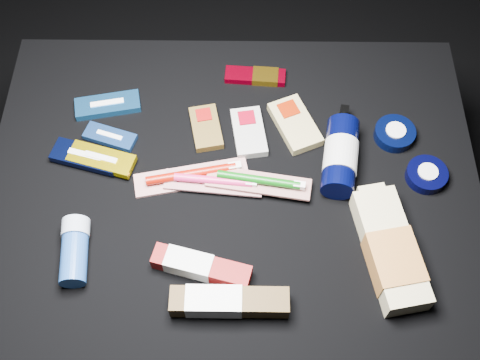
{
  "coord_description": "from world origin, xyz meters",
  "views": [
    {
      "loc": [
        0.02,
        -0.58,
        1.43
      ],
      "look_at": [
        0.01,
        0.01,
        0.42
      ],
      "focal_mm": 45.0,
      "sensor_mm": 36.0,
      "label": 1
    }
  ],
  "objects_px": {
    "bodywash_bottle": "(390,251)",
    "deodorant_stick": "(75,250)",
    "toothpaste_carton_red": "(197,266)",
    "lotion_bottle": "(341,156)"
  },
  "relations": [
    {
      "from": "lotion_bottle",
      "to": "toothpaste_carton_red",
      "type": "relative_size",
      "value": 1.15
    },
    {
      "from": "bodywash_bottle",
      "to": "deodorant_stick",
      "type": "bearing_deg",
      "value": 169.21
    },
    {
      "from": "bodywash_bottle",
      "to": "toothpaste_carton_red",
      "type": "bearing_deg",
      "value": 173.55
    },
    {
      "from": "bodywash_bottle",
      "to": "deodorant_stick",
      "type": "xyz_separation_m",
      "value": [
        -0.57,
        -0.0,
        0.0
      ]
    },
    {
      "from": "lotion_bottle",
      "to": "bodywash_bottle",
      "type": "bearing_deg",
      "value": -60.06
    },
    {
      "from": "deodorant_stick",
      "to": "toothpaste_carton_red",
      "type": "bearing_deg",
      "value": -11.47
    },
    {
      "from": "lotion_bottle",
      "to": "toothpaste_carton_red",
      "type": "xyz_separation_m",
      "value": [
        -0.27,
        -0.23,
        -0.02
      ]
    },
    {
      "from": "bodywash_bottle",
      "to": "deodorant_stick",
      "type": "height_order",
      "value": "deodorant_stick"
    },
    {
      "from": "bodywash_bottle",
      "to": "toothpaste_carton_red",
      "type": "relative_size",
      "value": 1.37
    },
    {
      "from": "toothpaste_carton_red",
      "to": "deodorant_stick",
      "type": "bearing_deg",
      "value": -171.91
    }
  ]
}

